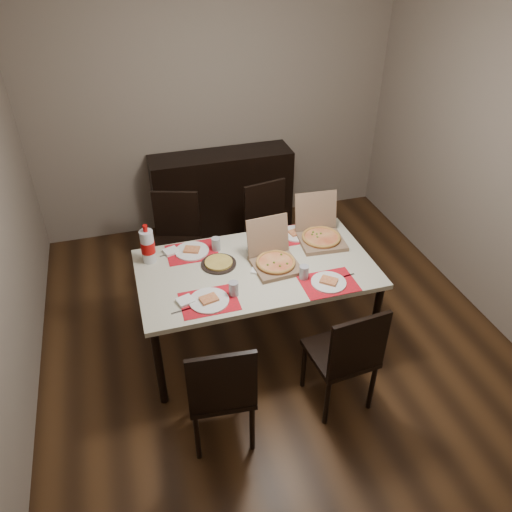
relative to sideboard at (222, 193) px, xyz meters
name	(u,v)px	position (x,y,z in m)	size (l,w,h in m)	color
ground	(272,332)	(0.00, -1.78, -0.46)	(3.80, 4.00, 0.02)	#412714
room_walls	(258,119)	(0.00, -1.35, 1.28)	(3.84, 4.02, 2.62)	gray
sideboard	(222,193)	(0.00, 0.00, 0.00)	(1.50, 0.40, 0.90)	black
dining_table	(256,274)	(-0.15, -1.81, 0.23)	(1.80, 1.00, 0.75)	beige
chair_near_left	(221,389)	(-0.64, -2.69, 0.06)	(0.46, 0.46, 0.93)	black
chair_near_right	(346,354)	(0.25, -2.64, 0.06)	(0.46, 0.46, 0.93)	black
chair_far_left	(176,238)	(-0.64, -0.87, 0.06)	(0.53, 0.53, 0.93)	black
chair_far_right	(270,228)	(0.25, -0.93, 0.06)	(0.49, 0.49, 0.93)	black
setting_near_left	(212,298)	(-0.56, -2.11, 0.32)	(0.49, 0.30, 0.11)	red
setting_near_right	(322,280)	(0.26, -2.13, 0.32)	(0.43, 0.30, 0.11)	red
setting_far_left	(195,249)	(-0.56, -1.48, 0.32)	(0.49, 0.30, 0.11)	red
setting_far_right	(292,234)	(0.26, -1.48, 0.32)	(0.43, 0.30, 0.11)	red
napkin_loose	(259,270)	(-0.14, -1.87, 0.31)	(0.12, 0.11, 0.02)	white
pizza_box_center	(274,259)	(-0.01, -1.83, 0.36)	(0.36, 0.40, 0.34)	#7D5F48
pizza_box_right	(320,234)	(0.46, -1.60, 0.36)	(0.38, 0.42, 0.36)	#7D5F48
faina_plate	(219,263)	(-0.42, -1.70, 0.31)	(0.27, 0.27, 0.03)	black
dip_bowl	(255,251)	(-0.10, -1.62, 0.32)	(0.13, 0.13, 0.03)	white
soda_bottle	(148,246)	(-0.92, -1.50, 0.44)	(0.11, 0.11, 0.32)	silver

